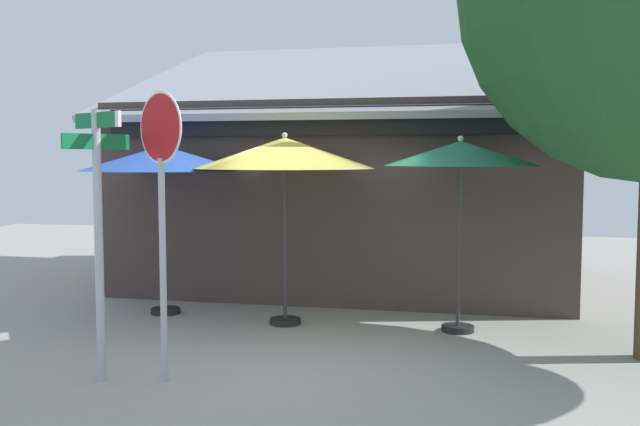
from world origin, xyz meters
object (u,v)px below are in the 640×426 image
patio_umbrella_mustard_center (285,154)px  patio_umbrella_forest_green_right (460,156)px  stop_sign (161,183)px  patio_umbrella_royal_blue_left (163,159)px  street_sign_post (98,218)px

patio_umbrella_mustard_center → patio_umbrella_forest_green_right: size_ratio=1.02×
stop_sign → patio_umbrella_mustard_center: 2.82m
patio_umbrella_royal_blue_left → patio_umbrella_forest_green_right: patio_umbrella_forest_green_right is taller
stop_sign → patio_umbrella_mustard_center: bearing=78.4°
street_sign_post → patio_umbrella_royal_blue_left: 3.30m
street_sign_post → stop_sign: size_ratio=0.94×
street_sign_post → patio_umbrella_royal_blue_left: bearing=103.2°
patio_umbrella_mustard_center → patio_umbrella_forest_green_right: 2.40m
street_sign_post → patio_umbrella_mustard_center: street_sign_post is taller
patio_umbrella_mustard_center → stop_sign: bearing=-101.6°
stop_sign → patio_umbrella_forest_green_right: (2.97, 2.85, 0.28)m
street_sign_post → patio_umbrella_mustard_center: size_ratio=1.05×
street_sign_post → patio_umbrella_mustard_center: (1.22, 2.89, 0.68)m
patio_umbrella_mustard_center → patio_umbrella_forest_green_right: (2.40, 0.10, -0.02)m
street_sign_post → patio_umbrella_mustard_center: bearing=67.2°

